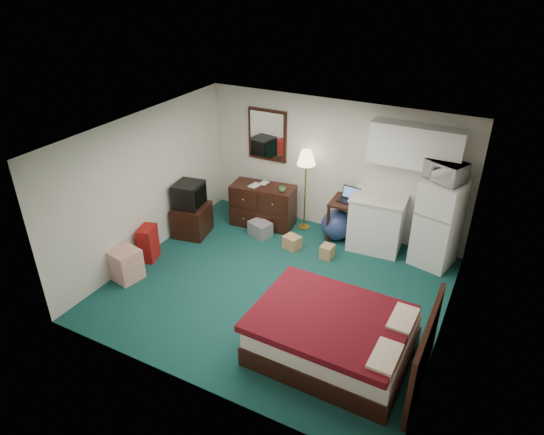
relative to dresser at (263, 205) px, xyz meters
The scene contains 25 objects.
floor 2.13m from the dresser, 55.48° to the right, with size 5.00×4.50×0.01m, color #104647.
ceiling 2.96m from the dresser, 55.48° to the right, with size 5.00×4.50×0.01m, color beige.
walls 2.25m from the dresser, 55.48° to the right, with size 5.01×4.51×2.50m.
mirror 1.35m from the dresser, 108.33° to the left, with size 0.80×0.06×1.00m, color white, non-canonical shape.
upper_cabinets 3.07m from the dresser, ahead, with size 1.50×0.35×0.70m, color white, non-canonical shape.
headboard 4.54m from the dresser, 36.49° to the right, with size 0.06×1.56×1.00m, color black, non-canonical shape.
dresser is the anchor object (origin of this frame).
floor_lamp 0.89m from the dresser, 18.08° to the left, with size 0.34×0.34×1.58m, color gold, non-canonical shape.
desk 1.66m from the dresser, ahead, with size 0.63×0.63×0.79m, color black, non-canonical shape.
exercise_ball 1.48m from the dresser, ahead, with size 0.58×0.58×0.58m, color navy.
kitchen_counter 2.20m from the dresser, ahead, with size 0.89×0.68×0.98m, color white, non-canonical shape.
fridge 3.24m from the dresser, ahead, with size 0.63×0.63×1.52m, color white, non-canonical shape.
bed 3.68m from the dresser, 47.20° to the right, with size 1.95×1.52×0.63m, color #4A0B18, non-canonical shape.
tv_stand 1.38m from the dresser, 136.87° to the right, with size 0.58×0.64×0.58m, color black, non-canonical shape.
suitcase 2.32m from the dresser, 119.94° to the right, with size 0.24×0.38×0.62m, color maroon, non-canonical shape.
retail_box 2.85m from the dresser, 112.58° to the right, with size 0.42×0.42×0.52m, color white, non-canonical shape.
file_bin 0.52m from the dresser, 68.68° to the right, with size 0.40×0.30×0.28m, color gray, non-canonical shape.
cardboard_box_a 1.08m from the dresser, 31.60° to the right, with size 0.28×0.24×0.24m, color tan, non-canonical shape.
cardboard_box_b 1.68m from the dresser, 19.16° to the right, with size 0.20×0.24×0.24m, color tan, non-canonical shape.
laptop 1.71m from the dresser, ahead, with size 0.34×0.28×0.23m, color black, non-canonical shape.
crt_tv 1.45m from the dresser, 137.69° to the right, with size 0.49×0.53×0.45m, color black, non-canonical shape.
microwave 3.44m from the dresser, ahead, with size 0.60×0.33×0.41m, color white.
book_a 0.58m from the dresser, 166.79° to the right, with size 0.17×0.02×0.24m, color tan.
book_b 0.53m from the dresser, 133.56° to the left, with size 0.15×0.02×0.20m, color tan.
mug 0.64m from the dresser, ahead, with size 0.12×0.10×0.12m, color #4E7E42.
Camera 1 is at (2.84, -5.58, 4.67)m, focal length 32.00 mm.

